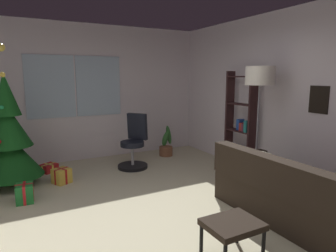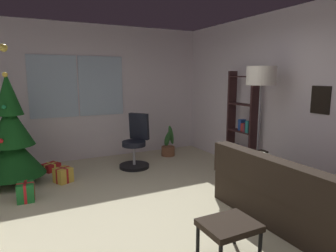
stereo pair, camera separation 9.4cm
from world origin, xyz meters
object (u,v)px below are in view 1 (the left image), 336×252
(gift_box_red, at_px, (49,168))
(gift_box_green, at_px, (25,193))
(couch, at_px, (306,198))
(holiday_tree, at_px, (9,140))
(bookshelf, at_px, (240,128))
(gift_box_gold, at_px, (62,176))
(office_chair, at_px, (134,147))
(floor_lamp, at_px, (260,82))
(footstool, at_px, (232,227))
(potted_plant, at_px, (166,146))

(gift_box_red, height_order, gift_box_green, gift_box_green)
(couch, xyz_separation_m, holiday_tree, (-3.08, 2.94, 0.46))
(bookshelf, bearing_deg, gift_box_gold, 164.23)
(office_chair, xyz_separation_m, floor_lamp, (1.36, -1.77, 1.23))
(gift_box_red, bearing_deg, office_chair, -17.72)
(gift_box_green, bearing_deg, holiday_tree, 100.02)
(footstool, bearing_deg, couch, 7.44)
(footstool, height_order, potted_plant, potted_plant)
(holiday_tree, xyz_separation_m, office_chair, (2.05, -0.01, -0.35))
(gift_box_green, xyz_separation_m, bookshelf, (3.54, -0.31, 0.66))
(gift_box_gold, bearing_deg, bookshelf, -15.77)
(footstool, relative_size, potted_plant, 0.79)
(gift_box_green, distance_m, office_chair, 2.08)
(gift_box_red, relative_size, office_chair, 0.34)
(couch, relative_size, holiday_tree, 0.87)
(holiday_tree, height_order, bookshelf, holiday_tree)
(couch, distance_m, potted_plant, 3.42)
(floor_lamp, bearing_deg, couch, -105.87)
(couch, relative_size, gift_box_green, 7.23)
(gift_box_green, relative_size, gift_box_gold, 0.82)
(gift_box_green, height_order, gift_box_gold, gift_box_green)
(floor_lamp, distance_m, potted_plant, 2.70)
(footstool, bearing_deg, bookshelf, 47.15)
(office_chair, bearing_deg, footstool, -94.44)
(potted_plant, bearing_deg, footstool, -108.29)
(couch, height_order, footstool, couch)
(couch, relative_size, bookshelf, 1.06)
(footstool, height_order, gift_box_green, footstool)
(holiday_tree, xyz_separation_m, potted_plant, (2.99, 0.48, -0.54))
(bookshelf, distance_m, floor_lamp, 1.12)
(gift_box_gold, bearing_deg, gift_box_green, -136.48)
(gift_box_green, bearing_deg, couch, -36.29)
(gift_box_gold, relative_size, floor_lamp, 0.17)
(holiday_tree, relative_size, potted_plant, 3.37)
(couch, xyz_separation_m, bookshelf, (0.60, 1.85, 0.50))
(gift_box_gold, bearing_deg, gift_box_red, 99.62)
(footstool, height_order, holiday_tree, holiday_tree)
(footstool, distance_m, office_chair, 3.11)
(footstool, relative_size, holiday_tree, 0.23)
(holiday_tree, bearing_deg, office_chair, -0.17)
(couch, relative_size, gift_box_gold, 5.93)
(bookshelf, bearing_deg, office_chair, 146.45)
(office_chair, relative_size, floor_lamp, 0.55)
(footstool, xyz_separation_m, potted_plant, (1.18, 3.58, -0.12))
(holiday_tree, xyz_separation_m, gift_box_red, (0.58, 0.46, -0.67))
(gift_box_red, xyz_separation_m, office_chair, (1.47, -0.47, 0.33))
(office_chair, distance_m, floor_lamp, 2.55)
(holiday_tree, xyz_separation_m, gift_box_green, (0.14, -0.78, -0.61))
(gift_box_gold, xyz_separation_m, floor_lamp, (2.71, -1.53, 1.51))
(holiday_tree, relative_size, gift_box_red, 6.32)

